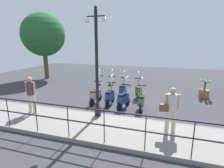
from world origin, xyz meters
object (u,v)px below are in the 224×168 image
(scooter_near_1, at_px, (124,99))
(pedestrian_distant, at_px, (31,92))
(pedestrian_with_bag, at_px, (171,107))
(scooter_far_1, at_px, (123,89))
(tree_large, at_px, (43,35))
(scooter_far_0, at_px, (138,91))
(scooter_far_3, at_px, (99,87))
(potted_palm, at_px, (204,90))
(scooter_near_3, at_px, (96,95))
(lamp_post_near, at_px, (97,71))
(scooter_near_2, at_px, (110,96))
(scooter_near_0, at_px, (141,100))
(scooter_far_2, at_px, (111,88))

(scooter_near_1, bearing_deg, pedestrian_distant, 134.62)
(pedestrian_with_bag, relative_size, scooter_far_1, 1.03)
(scooter_far_1, bearing_deg, pedestrian_distant, 139.34)
(tree_large, height_order, scooter_far_0, tree_large)
(scooter_far_1, bearing_deg, scooter_far_3, 88.47)
(potted_palm, relative_size, scooter_near_3, 0.69)
(lamp_post_near, bearing_deg, scooter_far_1, -5.47)
(scooter_far_1, distance_m, scooter_far_3, 1.48)
(scooter_near_1, relative_size, scooter_far_1, 1.00)
(pedestrian_distant, height_order, scooter_near_2, pedestrian_distant)
(pedestrian_with_bag, bearing_deg, lamp_post_near, 66.35)
(scooter_near_0, bearing_deg, tree_large, 56.20)
(tree_large, bearing_deg, scooter_near_2, -122.59)
(scooter_near_3, height_order, scooter_far_3, same)
(scooter_far_3, bearing_deg, scooter_near_0, -137.34)
(scooter_near_3, height_order, scooter_far_1, same)
(scooter_near_1, height_order, scooter_far_3, same)
(scooter_near_1, distance_m, scooter_near_3, 1.57)
(scooter_far_0, bearing_deg, pedestrian_distant, 125.07)
(scooter_near_3, bearing_deg, scooter_far_0, -47.73)
(scooter_near_1, bearing_deg, scooter_far_1, 29.63)
(pedestrian_with_bag, distance_m, scooter_near_1, 3.03)
(tree_large, relative_size, scooter_far_2, 3.58)
(scooter_near_3, bearing_deg, scooter_far_1, -31.70)
(tree_large, relative_size, scooter_near_0, 3.58)
(potted_palm, height_order, scooter_near_1, scooter_near_1)
(pedestrian_distant, relative_size, scooter_far_3, 1.03)
(pedestrian_with_bag, distance_m, scooter_far_3, 5.55)
(scooter_far_1, bearing_deg, scooter_far_2, 79.82)
(scooter_near_1, xyz_separation_m, scooter_far_2, (1.79, 1.18, 0.00))
(pedestrian_with_bag, distance_m, scooter_far_1, 4.57)
(pedestrian_with_bag, distance_m, scooter_near_2, 3.74)
(pedestrian_with_bag, distance_m, scooter_far_2, 5.12)
(scooter_far_0, bearing_deg, scooter_near_0, -173.69)
(scooter_near_1, bearing_deg, scooter_far_2, 48.32)
(scooter_far_2, bearing_deg, scooter_near_1, -154.36)
(scooter_far_2, bearing_deg, scooter_near_2, -172.84)
(tree_large, height_order, scooter_near_1, tree_large)
(pedestrian_distant, height_order, scooter_far_1, pedestrian_distant)
(lamp_post_near, bearing_deg, scooter_near_2, 0.94)
(potted_palm, bearing_deg, scooter_far_2, 103.62)
(tree_large, height_order, scooter_near_3, tree_large)
(scooter_near_0, distance_m, scooter_far_1, 2.06)
(scooter_far_2, bearing_deg, scooter_far_0, -102.00)
(scooter_near_3, xyz_separation_m, scooter_far_3, (1.46, 0.36, 0.00))
(pedestrian_with_bag, xyz_separation_m, scooter_far_0, (3.76, 1.67, -0.60))
(pedestrian_distant, xyz_separation_m, tree_large, (6.99, 4.56, 2.63))
(scooter_near_1, height_order, scooter_far_2, same)
(scooter_near_2, height_order, scooter_near_3, same)
(scooter_near_1, xyz_separation_m, scooter_far_3, (1.69, 1.92, 0.00))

